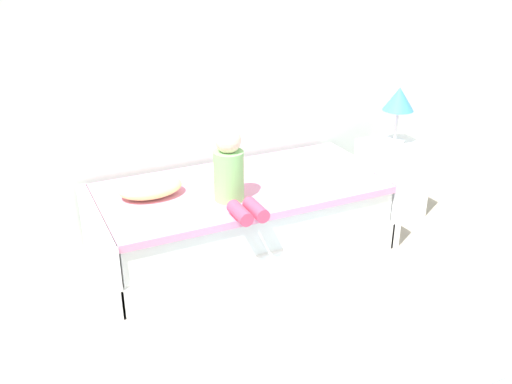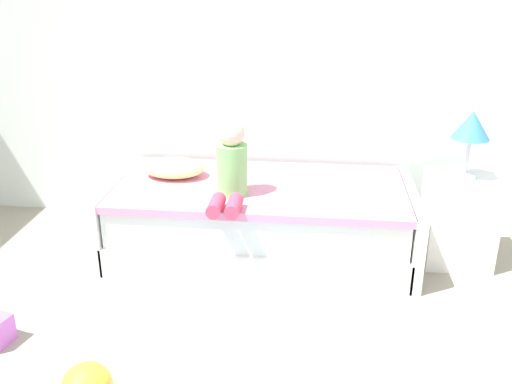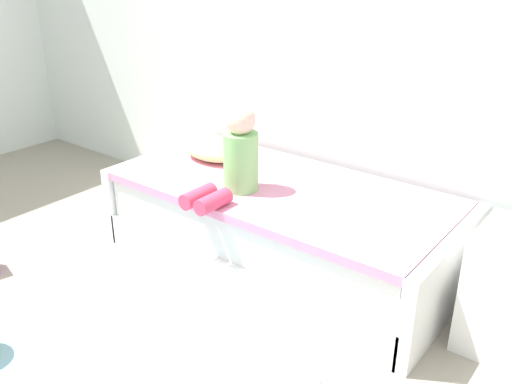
{
  "view_description": "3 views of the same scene",
  "coord_description": "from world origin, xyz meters",
  "px_view_note": "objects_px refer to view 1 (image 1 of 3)",
  "views": [
    {
      "loc": [
        -1.82,
        -1.38,
        2.13
      ],
      "look_at": [
        -0.34,
        1.75,
        0.55
      ],
      "focal_mm": 40.09,
      "sensor_mm": 36.0,
      "label": 1
    },
    {
      "loc": [
        0.03,
        -1.61,
        1.93
      ],
      "look_at": [
        -0.34,
        1.75,
        0.55
      ],
      "focal_mm": 39.92,
      "sensor_mm": 36.0,
      "label": 2
    },
    {
      "loc": [
        1.38,
        -0.45,
        1.78
      ],
      "look_at": [
        -0.34,
        1.75,
        0.55
      ],
      "focal_mm": 38.72,
      "sensor_mm": 36.0,
      "label": 3
    }
  ],
  "objects_px": {
    "table_lamp": "(399,102)",
    "nightstand": "(391,178)",
    "child_figure": "(232,174)",
    "bed": "(241,217)",
    "pillow": "(150,187)"
  },
  "relations": [
    {
      "from": "child_figure",
      "to": "pillow",
      "type": "relative_size",
      "value": 1.16
    },
    {
      "from": "bed",
      "to": "child_figure",
      "type": "relative_size",
      "value": 4.14
    },
    {
      "from": "pillow",
      "to": "bed",
      "type": "bearing_deg",
      "value": -9.08
    },
    {
      "from": "bed",
      "to": "nightstand",
      "type": "bearing_deg",
      "value": 1.09
    },
    {
      "from": "bed",
      "to": "child_figure",
      "type": "bearing_deg",
      "value": -125.75
    },
    {
      "from": "child_figure",
      "to": "bed",
      "type": "bearing_deg",
      "value": 54.25
    },
    {
      "from": "nightstand",
      "to": "bed",
      "type": "bearing_deg",
      "value": -178.91
    },
    {
      "from": "nightstand",
      "to": "table_lamp",
      "type": "bearing_deg",
      "value": 0.0
    },
    {
      "from": "bed",
      "to": "nightstand",
      "type": "xyz_separation_m",
      "value": [
        1.35,
        0.03,
        0.05
      ]
    },
    {
      "from": "table_lamp",
      "to": "nightstand",
      "type": "bearing_deg",
      "value": 0.0
    },
    {
      "from": "nightstand",
      "to": "child_figure",
      "type": "bearing_deg",
      "value": -170.47
    },
    {
      "from": "bed",
      "to": "pillow",
      "type": "bearing_deg",
      "value": 170.92
    },
    {
      "from": "nightstand",
      "to": "pillow",
      "type": "relative_size",
      "value": 1.36
    },
    {
      "from": "child_figure",
      "to": "pillow",
      "type": "xyz_separation_m",
      "value": [
        -0.46,
        0.33,
        -0.14
      ]
    },
    {
      "from": "nightstand",
      "to": "table_lamp",
      "type": "height_order",
      "value": "table_lamp"
    }
  ]
}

